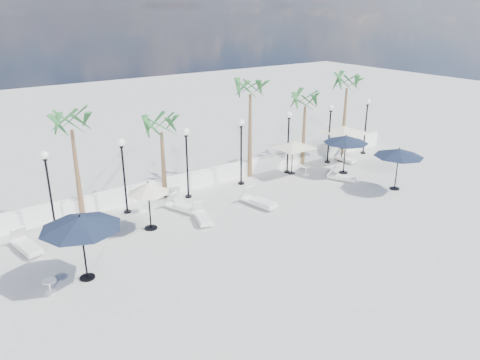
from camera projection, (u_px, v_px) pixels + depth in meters
ground at (319, 224)px, 22.29m from camera, size 100.00×100.00×0.00m
balustrade at (232, 172)px, 27.88m from camera, size 26.00×0.30×1.01m
lamppost_0 at (48, 180)px, 20.77m from camera, size 0.36×0.36×3.84m
lamppost_1 at (123, 166)px, 22.65m from camera, size 0.36×0.36×3.84m
lamppost_2 at (187, 153)px, 24.53m from camera, size 0.36×0.36×3.84m
lamppost_3 at (241, 143)px, 26.41m from camera, size 0.36×0.36×3.84m
lamppost_4 at (288, 134)px, 28.29m from camera, size 0.36×0.36×3.84m
lamppost_5 at (330, 126)px, 30.17m from camera, size 0.36×0.36×3.84m
lamppost_6 at (366, 119)px, 32.05m from camera, size 0.36×0.36×3.84m
palm_0 at (71, 127)px, 21.47m from camera, size 2.60×2.60×5.50m
palm_1 at (161, 130)px, 24.16m from camera, size 2.60×2.60×4.70m
palm_2 at (250, 92)px, 26.75m from camera, size 2.60×2.60×6.10m
palm_3 at (305, 104)px, 29.46m from camera, size 2.60×2.60×4.90m
palm_4 at (347, 86)px, 31.18m from camera, size 2.60×2.60×5.70m
lounger_0 at (26, 245)px, 19.81m from camera, size 1.03×2.13×0.76m
lounger_1 at (202, 216)px, 22.56m from camera, size 1.11×2.00×0.71m
lounger_2 at (182, 206)px, 23.71m from camera, size 1.26×2.03×0.73m
lounger_3 at (177, 198)px, 24.67m from camera, size 0.95×1.84×0.66m
lounger_4 at (259, 201)px, 24.27m from camera, size 1.08×2.20×0.79m
lounger_5 at (345, 159)px, 31.10m from camera, size 0.58×1.67×0.62m
lounger_6 at (342, 177)px, 27.78m from camera, size 1.23×1.82×0.65m
side_table_0 at (50, 285)px, 16.88m from camera, size 0.51×0.51×0.49m
side_table_1 at (142, 206)px, 23.54m from camera, size 0.54×0.54×0.52m
side_table_2 at (306, 170)px, 28.63m from camera, size 0.57×0.57×0.55m
parasol_navy_left at (80, 223)px, 17.04m from camera, size 3.01×3.01×2.66m
parasol_navy_mid at (399, 153)px, 25.78m from camera, size 2.73×2.73×2.45m
parasol_navy_right at (346, 139)px, 28.33m from camera, size 2.74×2.74×2.45m
parasol_cream_sq_a at (293, 143)px, 28.30m from camera, size 4.36×4.36×2.14m
parasol_cream_sq_b at (344, 127)px, 30.54m from camera, size 5.03×5.03×2.52m
parasol_cream_small at (148, 189)px, 21.12m from camera, size 1.92×1.92×2.35m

